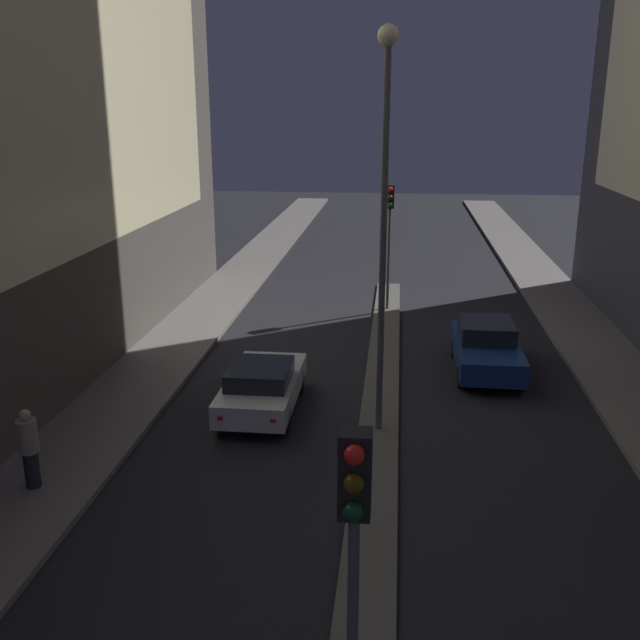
% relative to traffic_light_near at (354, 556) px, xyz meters
% --- Properties ---
extents(median_strip, '(1.02, 28.35, 0.12)m').
position_rel_traffic_light_near_xyz_m(median_strip, '(0.00, 11.99, -3.68)').
color(median_strip, '#56544F').
rests_on(median_strip, ground).
extents(traffic_light_near, '(0.32, 0.42, 4.96)m').
position_rel_traffic_light_near_xyz_m(traffic_light_near, '(0.00, 0.00, 0.00)').
color(traffic_light_near, '#4C4C51').
rests_on(traffic_light_near, median_strip).
extents(traffic_light_mid, '(0.32, 0.42, 4.96)m').
position_rel_traffic_light_near_xyz_m(traffic_light_mid, '(0.00, 21.89, 0.00)').
color(traffic_light_mid, '#4C4C51').
rests_on(traffic_light_mid, median_strip).
extents(street_lamp, '(0.49, 0.49, 9.62)m').
position_rel_traffic_light_near_xyz_m(street_lamp, '(0.00, 10.62, 2.55)').
color(street_lamp, '#4C4C51').
rests_on(street_lamp, median_strip).
extents(car_left_lane, '(1.88, 4.23, 1.40)m').
position_rel_traffic_light_near_xyz_m(car_left_lane, '(-3.20, 11.62, -3.01)').
color(car_left_lane, silver).
rests_on(car_left_lane, ground).
extents(car_right_lane, '(1.91, 4.31, 1.57)m').
position_rel_traffic_light_near_xyz_m(car_right_lane, '(3.20, 15.35, -2.95)').
color(car_right_lane, navy).
rests_on(car_right_lane, ground).
extents(pedestrian_on_left_sidewalk, '(0.42, 0.42, 1.79)m').
position_rel_traffic_light_near_xyz_m(pedestrian_on_left_sidewalk, '(-7.30, 6.82, -2.65)').
color(pedestrian_on_left_sidewalk, black).
rests_on(pedestrian_on_left_sidewalk, sidewalk_left).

